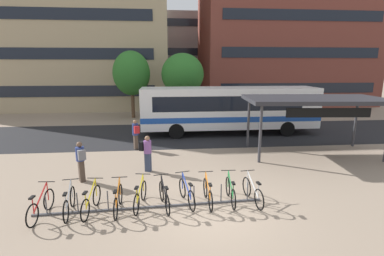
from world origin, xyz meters
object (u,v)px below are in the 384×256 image
parked_bicycle_orange_7 (208,193)px  street_tree_1 (131,73)px  street_tree_0 (183,74)px  commuter_grey_pack_1 (81,159)px  city_bus (230,108)px  parked_bicycle_orange_3 (118,200)px  transit_shelter (315,101)px  parked_bicycle_red_0 (41,206)px  parked_bicycle_black_5 (164,197)px  parked_bicycle_blue_6 (187,193)px  commuter_black_pack_0 (147,151)px  commuter_red_pack_2 (136,133)px  parked_bicycle_silver_1 (69,203)px  parked_bicycle_yellow_4 (140,196)px  parked_bicycle_yellow_2 (91,202)px  parked_bicycle_green_8 (231,192)px  parked_bicycle_white_9 (253,192)px

parked_bicycle_orange_7 → street_tree_1: (-4.38, 16.95, 3.61)m
street_tree_0 → commuter_grey_pack_1: bearing=-109.5°
city_bus → parked_bicycle_orange_3: 12.03m
city_bus → transit_shelter: (3.30, -5.05, 1.09)m
parked_bicycle_red_0 → parked_bicycle_black_5: size_ratio=1.01×
transit_shelter → street_tree_0: size_ratio=1.27×
parked_bicycle_red_0 → parked_bicycle_orange_7: (5.29, 0.40, 0.00)m
street_tree_0 → transit_shelter: bearing=-61.3°
parked_bicycle_red_0 → parked_bicycle_blue_6: (4.57, 0.46, 0.00)m
parked_bicycle_orange_7 → street_tree_0: (0.14, 16.35, 3.53)m
parked_bicycle_orange_7 → commuter_black_pack_0: size_ratio=1.05×
transit_shelter → commuter_red_pack_2: transit_shelter is taller
parked_bicycle_black_5 → city_bus: bearing=-35.3°
parked_bicycle_silver_1 → parked_bicycle_yellow_4: 2.22m
commuter_black_pack_0 → commuter_grey_pack_1: 2.74m
city_bus → street_tree_0: bearing=114.8°
parked_bicycle_yellow_4 → street_tree_0: 16.91m
parked_bicycle_yellow_4 → street_tree_1: (-2.10, 16.97, 3.61)m
parked_bicycle_yellow_2 → transit_shelter: 11.71m
commuter_black_pack_0 → parked_bicycle_green_8: bearing=-27.9°
parked_bicycle_yellow_2 → street_tree_0: bearing=-7.3°
transit_shelter → parked_bicycle_orange_7: bearing=-137.0°
parked_bicycle_yellow_4 → commuter_red_pack_2: commuter_red_pack_2 is taller
parked_bicycle_blue_6 → parked_bicycle_orange_7: size_ratio=0.98×
parked_bicycle_blue_6 → transit_shelter: bearing=-68.7°
parked_bicycle_orange_7 → parked_bicycle_white_9: bearing=-92.8°
parked_bicycle_red_0 → street_tree_1: (0.90, 17.35, 3.61)m
commuter_black_pack_0 → commuter_grey_pack_1: commuter_grey_pack_1 is taller
parked_bicycle_orange_7 → parked_bicycle_yellow_4: bearing=88.9°
parked_bicycle_blue_6 → parked_bicycle_white_9: 2.28m
parked_bicycle_blue_6 → commuter_grey_pack_1: bearing=47.1°
parked_bicycle_orange_7 → commuter_grey_pack_1: size_ratio=1.03×
parked_bicycle_silver_1 → parked_bicycle_orange_7: same height
parked_bicycle_silver_1 → parked_bicycle_blue_6: bearing=-91.9°
parked_bicycle_white_9 → parked_bicycle_yellow_4: bearing=82.6°
parked_bicycle_green_8 → commuter_red_pack_2: size_ratio=1.01×
transit_shelter → parked_bicycle_black_5: bearing=-142.0°
city_bus → street_tree_0: (-2.91, 6.26, 2.14)m
parked_bicycle_yellow_2 → parked_bicycle_blue_6: bearing=-78.3°
parked_bicycle_black_5 → parked_bicycle_blue_6: (0.76, 0.19, 0.00)m
parked_bicycle_yellow_4 → parked_bicycle_black_5: bearing=-89.2°
parked_bicycle_yellow_4 → commuter_grey_pack_1: (-2.55, 2.36, 0.59)m
parked_bicycle_red_0 → parked_bicycle_yellow_4: bearing=-78.7°
city_bus → commuter_red_pack_2: (-6.15, -3.36, -0.80)m
street_tree_0 → parked_bicycle_yellow_4: bearing=-98.4°
parked_bicycle_orange_7 → commuter_grey_pack_1: bearing=62.6°
commuter_grey_pack_1 → commuter_red_pack_2: 4.71m
parked_bicycle_silver_1 → parked_bicycle_white_9: bearing=-94.7°
parked_bicycle_red_0 → parked_bicycle_orange_3: (2.32, 0.17, 0.00)m
city_bus → parked_bicycle_yellow_4: 11.50m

